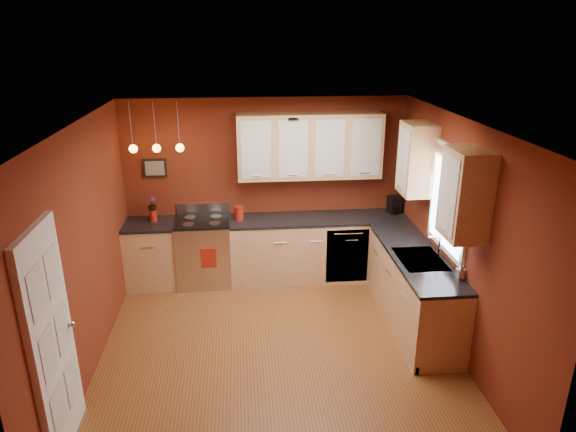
{
  "coord_description": "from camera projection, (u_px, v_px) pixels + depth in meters",
  "views": [
    {
      "loc": [
        -0.36,
        -5.0,
        3.48
      ],
      "look_at": [
        0.21,
        1.0,
        1.27
      ],
      "focal_mm": 32.0,
      "sensor_mm": 36.0,
      "label": 1
    }
  ],
  "objects": [
    {
      "name": "pendant_lights",
      "position": [
        157.0,
        148.0,
        6.71
      ],
      "size": [
        0.71,
        0.11,
        0.66
      ],
      "color": "gray",
      "rests_on": "ceiling"
    },
    {
      "name": "wall_front",
      "position": [
        301.0,
        369.0,
        3.49
      ],
      "size": [
        4.0,
        0.02,
        2.6
      ],
      "primitive_type": "cube",
      "color": "maroon",
      "rests_on": "floor"
    },
    {
      "name": "red_canister",
      "position": [
        239.0,
        213.0,
        7.19
      ],
      "size": [
        0.13,
        0.13,
        0.2
      ],
      "color": "maroon",
      "rests_on": "counter_back_right"
    },
    {
      "name": "counter_back_right",
      "position": [
        319.0,
        219.0,
        7.33
      ],
      "size": [
        2.54,
        0.62,
        0.04
      ],
      "primitive_type": "cube",
      "color": "black",
      "rests_on": "base_cabinets_back_right"
    },
    {
      "name": "base_cabinets_back_right",
      "position": [
        318.0,
        249.0,
        7.49
      ],
      "size": [
        2.54,
        0.6,
        0.9
      ],
      "primitive_type": "cube",
      "color": "tan",
      "rests_on": "floor"
    },
    {
      "name": "gas_range",
      "position": [
        204.0,
        251.0,
        7.34
      ],
      "size": [
        0.76,
        0.64,
        1.11
      ],
      "color": "silver",
      "rests_on": "floor"
    },
    {
      "name": "counter_right",
      "position": [
        416.0,
        255.0,
        6.16
      ],
      "size": [
        0.62,
        2.1,
        0.04
      ],
      "primitive_type": "cube",
      "color": "black",
      "rests_on": "base_cabinets_right"
    },
    {
      "name": "dishwasher_front",
      "position": [
        347.0,
        256.0,
        7.26
      ],
      "size": [
        0.6,
        0.02,
        0.8
      ],
      "primitive_type": "cube",
      "color": "silver",
      "rests_on": "base_cabinets_back_right"
    },
    {
      "name": "flowers",
      "position": [
        152.0,
        204.0,
        7.09
      ],
      "size": [
        0.15,
        0.15,
        0.21
      ],
      "primitive_type": "imported",
      "rotation": [
        0.0,
        0.0,
        0.36
      ],
      "color": "maroon",
      "rests_on": "red_vase"
    },
    {
      "name": "wall_right",
      "position": [
        459.0,
        239.0,
        5.63
      ],
      "size": [
        0.02,
        4.2,
        2.6
      ],
      "primitive_type": "cube",
      "color": "maroon",
      "rests_on": "floor"
    },
    {
      "name": "counter_back_left",
      "position": [
        149.0,
        224.0,
        7.12
      ],
      "size": [
        0.7,
        0.62,
        0.04
      ],
      "primitive_type": "cube",
      "color": "black",
      "rests_on": "base_cabinets_back_left"
    },
    {
      "name": "red_vase",
      "position": [
        153.0,
        216.0,
        7.14
      ],
      "size": [
        0.1,
        0.1,
        0.17
      ],
      "primitive_type": "cylinder",
      "color": "maroon",
      "rests_on": "counter_back_left"
    },
    {
      "name": "wall_back",
      "position": [
        266.0,
        188.0,
        7.41
      ],
      "size": [
        4.0,
        0.02,
        2.6
      ],
      "primitive_type": "cube",
      "color": "maroon",
      "rests_on": "floor"
    },
    {
      "name": "sink",
      "position": [
        420.0,
        261.0,
        6.02
      ],
      "size": [
        0.5,
        0.7,
        0.33
      ],
      "color": "gray",
      "rests_on": "counter_right"
    },
    {
      "name": "wall_picture",
      "position": [
        155.0,
        168.0,
        7.14
      ],
      "size": [
        0.32,
        0.03,
        0.26
      ],
      "primitive_type": "cube",
      "color": "black",
      "rests_on": "wall_back"
    },
    {
      "name": "soap_pump",
      "position": [
        461.0,
        272.0,
        5.49
      ],
      "size": [
        0.09,
        0.09,
        0.18
      ],
      "primitive_type": "imported",
      "rotation": [
        0.0,
        0.0,
        0.16
      ],
      "color": "silver",
      "rests_on": "counter_right"
    },
    {
      "name": "coffee_maker",
      "position": [
        394.0,
        205.0,
        7.45
      ],
      "size": [
        0.21,
        0.2,
        0.26
      ],
      "rotation": [
        0.0,
        0.0,
        0.24
      ],
      "color": "black",
      "rests_on": "counter_back_right"
    },
    {
      "name": "dish_towel",
      "position": [
        208.0,
        258.0,
        7.02
      ],
      "size": [
        0.21,
        0.01,
        0.29
      ],
      "primitive_type": "cube",
      "color": "maroon",
      "rests_on": "gas_range"
    },
    {
      "name": "upper_cabinets_right",
      "position": [
        438.0,
        175.0,
        5.7
      ],
      "size": [
        0.35,
        1.95,
        0.9
      ],
      "primitive_type": "cube",
      "color": "tan",
      "rests_on": "wall_right"
    },
    {
      "name": "floor",
      "position": [
        278.0,
        350.0,
        5.9
      ],
      "size": [
        4.2,
        4.2,
        0.0
      ],
      "primitive_type": "plane",
      "color": "brown",
      "rests_on": "ground"
    },
    {
      "name": "base_cabinets_right",
      "position": [
        412.0,
        290.0,
        6.32
      ],
      "size": [
        0.6,
        2.1,
        0.9
      ],
      "primitive_type": "cube",
      "color": "tan",
      "rests_on": "floor"
    },
    {
      "name": "door_left_wall",
      "position": [
        52.0,
        343.0,
        4.25
      ],
      "size": [
        0.12,
        0.82,
        2.05
      ],
      "color": "white",
      "rests_on": "floor"
    },
    {
      "name": "base_cabinets_back_left",
      "position": [
        152.0,
        255.0,
        7.28
      ],
      "size": [
        0.7,
        0.6,
        0.9
      ],
      "primitive_type": "cube",
      "color": "tan",
      "rests_on": "floor"
    },
    {
      "name": "wall_left",
      "position": [
        84.0,
        254.0,
        5.27
      ],
      "size": [
        0.02,
        4.2,
        2.6
      ],
      "primitive_type": "cube",
      "color": "maroon",
      "rests_on": "floor"
    },
    {
      "name": "ceiling",
      "position": [
        276.0,
        124.0,
        5.0
      ],
      "size": [
        4.0,
        4.2,
        0.02
      ],
      "primitive_type": "cube",
      "color": "white",
      "rests_on": "wall_back"
    },
    {
      "name": "window",
      "position": [
        450.0,
        197.0,
        5.78
      ],
      "size": [
        0.06,
        1.02,
        1.22
      ],
      "color": "white",
      "rests_on": "wall_right"
    },
    {
      "name": "upper_cabinets_back",
      "position": [
        310.0,
        146.0,
        7.08
      ],
      "size": [
        2.0,
        0.35,
        0.9
      ],
      "primitive_type": "cube",
      "color": "tan",
      "rests_on": "wall_back"
    }
  ]
}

